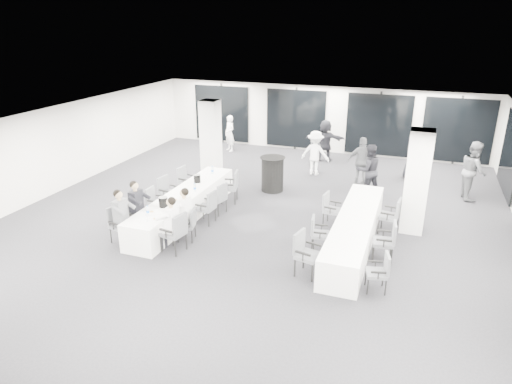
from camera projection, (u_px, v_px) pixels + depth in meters
The scene contains 43 objects.
room at pixel (296, 168), 13.13m from camera, with size 14.04×16.04×2.84m.
column_left at pixel (211, 140), 16.14m from camera, with size 0.60×0.60×2.80m, color silver.
column_right at pixel (417, 182), 11.96m from camera, with size 0.60×0.60×2.80m, color silver.
banquet_table_main at pixel (184, 205), 13.16m from camera, with size 0.90×5.00×0.75m, color white.
banquet_table_side at pixel (355, 231), 11.54m from camera, with size 0.90×5.00×0.75m, color white.
cocktail_table at pixel (272, 174), 15.15m from camera, with size 0.84×0.84×1.16m.
chair_main_left_near at pixel (119, 222), 11.66m from camera, with size 0.58×0.61×0.95m.
chair_main_left_second at pixel (135, 214), 12.29m from camera, with size 0.52×0.54×0.86m.
chair_main_left_mid at pixel (154, 200), 13.15m from camera, with size 0.45×0.50×0.88m.
chair_main_left_fourth at pixel (167, 190), 13.78m from camera, with size 0.56×0.60×0.98m.
chair_main_left_far at pixel (185, 179), 14.80m from camera, with size 0.53×0.57×0.94m.
chair_main_right_near at pixel (176, 230), 11.10m from camera, with size 0.60×0.64×1.03m.
chair_main_right_second at pixel (189, 223), 11.74m from camera, with size 0.52×0.55×0.86m.
chair_main_right_mid at pixel (208, 205), 12.70m from camera, with size 0.51×0.56×0.95m.
chair_main_right_fourth at pixel (219, 197), 13.35m from camera, with size 0.56×0.59×0.93m.
chair_main_right_far at pixel (232, 185), 14.18m from camera, with size 0.62×0.64×1.01m.
chair_side_left_near at pixel (305, 251), 10.13m from camera, with size 0.61×0.64×1.02m.
chair_side_left_mid at pixel (318, 231), 11.25m from camera, with size 0.50×0.54×0.87m.
chair_side_left_far at pixel (330, 207), 12.62m from camera, with size 0.52×0.57×0.93m.
chair_side_right_near at pixel (380, 270), 9.53m from camera, with size 0.53×0.55×0.86m.
chair_side_right_mid at pixel (387, 239), 10.72m from camera, with size 0.55×0.60×0.99m.
chair_side_right_far at pixel (393, 214), 12.09m from camera, with size 0.56×0.60×0.99m.
seated_guest_a at pixel (123, 213), 11.50m from camera, with size 0.50×0.38×1.44m.
seated_guest_b at pixel (138, 204), 12.11m from camera, with size 0.50×0.38×1.44m.
seated_guest_c at pixel (170, 221), 11.09m from camera, with size 0.50×0.38×1.44m.
seated_guest_d at pixel (183, 211), 11.66m from camera, with size 0.50×0.38×1.44m.
standing_guest_a at pixel (315, 150), 16.81m from camera, with size 0.65×0.52×1.77m, color #56585D.
standing_guest_b at pixel (369, 167), 14.62m from camera, with size 0.93×0.57×1.93m, color black.
standing_guest_c at pixel (315, 150), 16.63m from camera, with size 1.19×0.61×1.85m, color white.
standing_guest_d at pixel (362, 158), 15.54m from camera, with size 1.13×0.63×1.92m, color #56585D.
standing_guest_e at pixel (413, 154), 16.15m from camera, with size 0.91×0.55×1.88m, color black.
standing_guest_f at pixel (325, 138), 18.25m from camera, with size 1.75×0.67×1.91m, color black.
standing_guest_g at pixel (230, 131), 19.68m from camera, with size 0.64×0.51×1.75m, color white.
standing_guest_h at pixel (474, 167), 14.31m from camera, with size 1.02×0.62×2.12m, color #56585D.
ice_bucket_near at pixel (163, 202), 12.03m from camera, with size 0.24×0.24×0.27m, color black.
ice_bucket_far at pixel (197, 179), 13.84m from camera, with size 0.21×0.21×0.24m, color black.
water_bottle_a at pixel (148, 211), 11.52m from camera, with size 0.08×0.08×0.24m, color silver.
water_bottle_b at pixel (195, 187), 13.11m from camera, with size 0.07×0.07×0.24m, color silver.
water_bottle_c at pixel (212, 170), 14.61m from camera, with size 0.08×0.08×0.25m, color silver.
plate_a at pixel (152, 212), 11.73m from camera, with size 0.18×0.18×0.03m.
plate_b at pixel (155, 219), 11.32m from camera, with size 0.18×0.18×0.03m.
plate_c at pixel (176, 200), 12.48m from camera, with size 0.20×0.20×0.03m.
wine_glass at pixel (147, 215), 11.15m from camera, with size 0.08×0.08×0.21m.
Camera 1 is at (4.10, -11.04, 5.41)m, focal length 32.00 mm.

